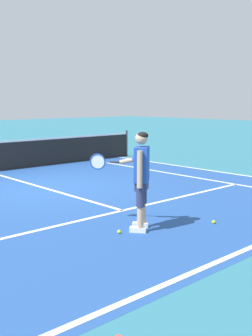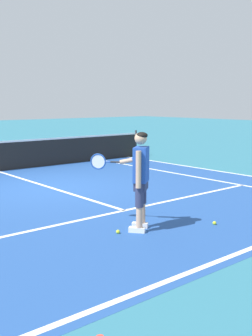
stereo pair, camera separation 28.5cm
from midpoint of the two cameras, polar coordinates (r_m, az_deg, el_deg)
name	(u,v)px [view 1 (the left image)]	position (r m, az deg, el deg)	size (l,w,h in m)	color
ground_plane	(46,189)	(10.94, -11.74, -2.79)	(80.00, 80.00, 0.00)	teal
court_inner_surface	(74,197)	(9.89, -7.99, -3.93)	(10.98, 9.76, 0.00)	#234C93
line_baseline	(251,247)	(6.70, 15.62, -10.49)	(10.98, 0.10, 0.01)	white
line_service	(123,210)	(8.56, -1.44, -5.88)	(8.23, 0.10, 0.01)	white
line_centre_service	(41,187)	(11.12, -12.30, -2.59)	(0.10, 6.40, 0.01)	white
line_singles_right	(186,176)	(12.61, 7.64, -1.09)	(0.10, 9.36, 0.01)	white
line_doubles_right	(213,171)	(13.68, 11.36, -0.40)	(0.10, 9.36, 0.01)	white
tennis_player	(140,174)	(7.09, 0.81, -0.85)	(0.64, 1.20, 1.71)	white
tennis_ball_near_feet	(119,232)	(7.10, -2.12, -8.78)	(0.07, 0.07, 0.07)	#CCE02D
tennis_ball_by_baseline	(214,222)	(7.80, 10.95, -7.32)	(0.07, 0.07, 0.07)	#CCE02D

